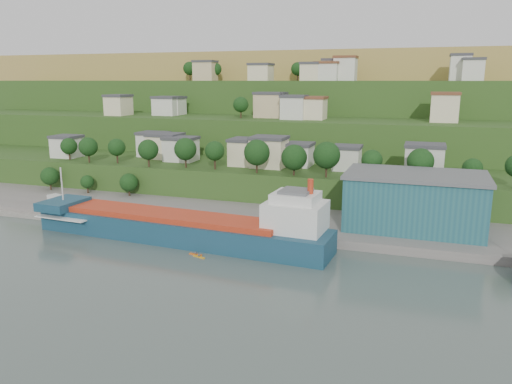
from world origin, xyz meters
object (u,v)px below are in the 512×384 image
at_px(warehouse, 414,201).
at_px(kayak_orange, 196,254).
at_px(cargo_ship_near, 188,229).
at_px(caravan, 58,201).

height_order(warehouse, kayak_orange, warehouse).
xyz_separation_m(cargo_ship_near, kayak_orange, (5.46, -7.60, -2.65)).
bearing_deg(caravan, warehouse, 22.09).
bearing_deg(cargo_ship_near, warehouse, 26.70).
distance_m(warehouse, caravan, 93.67).
xyz_separation_m(caravan, kayak_orange, (51.26, -20.48, -2.52)).
distance_m(caravan, kayak_orange, 55.26).
height_order(warehouse, caravan, warehouse).
distance_m(cargo_ship_near, kayak_orange, 9.72).
bearing_deg(caravan, cargo_ship_near, 1.97).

